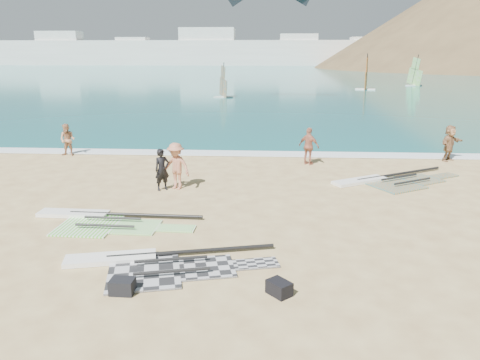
# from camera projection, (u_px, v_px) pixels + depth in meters

# --- Properties ---
(ground) EXTENTS (300.00, 300.00, 0.00)m
(ground) POSITION_uv_depth(u_px,v_px,m) (237.00, 266.00, 11.03)
(ground) COLOR #D3BE7C
(ground) RESTS_ON ground
(sea) EXTENTS (300.00, 240.00, 0.06)m
(sea) POSITION_uv_depth(u_px,v_px,m) (267.00, 67.00, 137.96)
(sea) COLOR #0D4B5C
(sea) RESTS_ON ground
(surf_line) EXTENTS (300.00, 1.20, 0.04)m
(surf_line) POSITION_uv_depth(u_px,v_px,m) (254.00, 154.00, 22.86)
(surf_line) COLOR white
(surf_line) RESTS_ON ground
(far_town) EXTENTS (160.00, 8.00, 12.00)m
(far_town) POSITION_uv_depth(u_px,v_px,m) (220.00, 51.00, 155.00)
(far_town) COLOR white
(far_town) RESTS_ON ground
(rig_grey) EXTENTS (5.22, 2.66, 0.20)m
(rig_grey) POSITION_uv_depth(u_px,v_px,m) (153.00, 264.00, 11.05)
(rig_grey) COLOR #252527
(rig_grey) RESTS_ON ground
(rig_green) EXTENTS (5.11, 2.09, 0.20)m
(rig_green) POSITION_uv_depth(u_px,v_px,m) (100.00, 220.00, 13.88)
(rig_green) COLOR #4BD41F
(rig_green) RESTS_ON ground
(rig_orange) EXTENTS (5.33, 3.79, 0.20)m
(rig_orange) POSITION_uv_depth(u_px,v_px,m) (389.00, 181.00, 18.07)
(rig_orange) COLOR orange
(rig_orange) RESTS_ON ground
(gear_bag_near) EXTENTS (0.51, 0.38, 0.32)m
(gear_bag_near) POSITION_uv_depth(u_px,v_px,m) (122.00, 286.00, 9.77)
(gear_bag_near) COLOR black
(gear_bag_near) RESTS_ON ground
(gear_bag_far) EXTENTS (0.59, 0.61, 0.30)m
(gear_bag_far) POSITION_uv_depth(u_px,v_px,m) (279.00, 288.00, 9.72)
(gear_bag_far) COLOR black
(gear_bag_far) RESTS_ON ground
(person_wetsuit) EXTENTS (0.66, 0.62, 1.52)m
(person_wetsuit) POSITION_uv_depth(u_px,v_px,m) (162.00, 170.00, 16.85)
(person_wetsuit) COLOR black
(person_wetsuit) RESTS_ON ground
(beachgoer_left) EXTENTS (0.79, 0.64, 1.54)m
(beachgoer_left) POSITION_uv_depth(u_px,v_px,m) (68.00, 140.00, 22.42)
(beachgoer_left) COLOR tan
(beachgoer_left) RESTS_ON ground
(beachgoer_mid) EXTENTS (1.27, 1.01, 1.72)m
(beachgoer_mid) POSITION_uv_depth(u_px,v_px,m) (176.00, 166.00, 16.97)
(beachgoer_mid) COLOR #B97355
(beachgoer_mid) RESTS_ON ground
(beachgoer_back) EXTENTS (1.03, 0.86, 1.65)m
(beachgoer_back) POSITION_uv_depth(u_px,v_px,m) (309.00, 146.00, 20.62)
(beachgoer_back) COLOR #B46B51
(beachgoer_back) RESTS_ON ground
(beachgoer_right) EXTENTS (1.48, 1.38, 1.65)m
(beachgoer_right) POSITION_uv_depth(u_px,v_px,m) (449.00, 143.00, 21.34)
(beachgoer_right) COLOR #9E714C
(beachgoer_right) RESTS_ON ground
(windsurfer_left) EXTENTS (2.11, 2.30, 3.73)m
(windsurfer_left) POSITION_uv_depth(u_px,v_px,m) (223.00, 87.00, 49.55)
(windsurfer_left) COLOR white
(windsurfer_left) RESTS_ON ground
(windsurfer_centre) EXTENTS (2.60, 2.96, 4.57)m
(windsurfer_centre) POSITION_uv_depth(u_px,v_px,m) (366.00, 79.00, 59.54)
(windsurfer_centre) COLOR white
(windsurfer_centre) RESTS_ON ground
(windsurfer_right) EXTENTS (2.45, 2.65, 4.38)m
(windsurfer_right) POSITION_uv_depth(u_px,v_px,m) (415.00, 77.00, 65.92)
(windsurfer_right) COLOR white
(windsurfer_right) RESTS_ON ground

